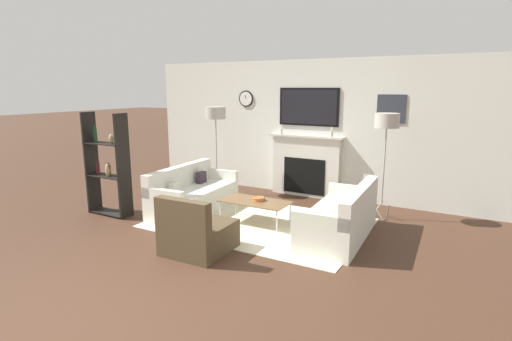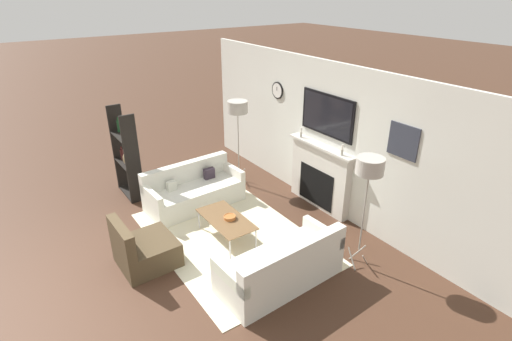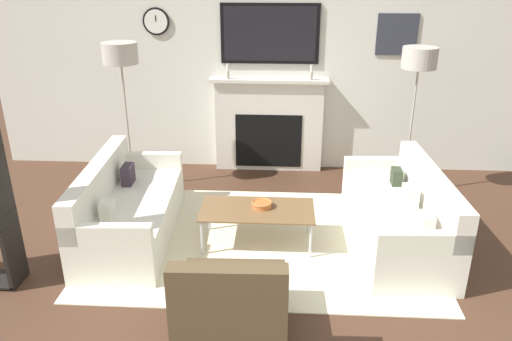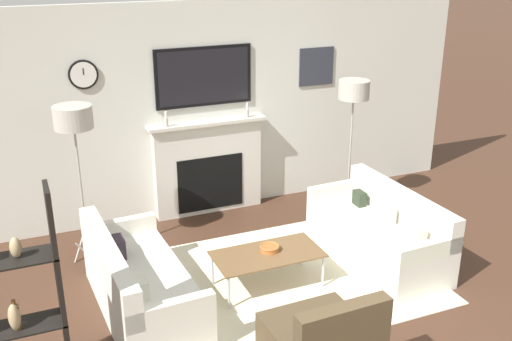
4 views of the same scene
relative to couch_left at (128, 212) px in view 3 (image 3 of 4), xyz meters
The scene contains 9 objects.
fireplace_wall 2.63m from the couch_left, 56.32° to the left, with size 7.32×0.28×2.70m.
area_rug 1.38m from the couch_left, ahead, with size 3.32×2.27×0.01m.
couch_left is the anchor object (origin of this frame).
couch_right 2.71m from the couch_left, ahead, with size 0.85×1.81×0.79m.
armchair 1.87m from the couch_left, 49.86° to the right, with size 0.81×0.84×0.80m.
coffee_table 1.32m from the couch_left, ahead, with size 1.11×0.56×0.38m.
decorative_bowl 1.36m from the couch_left, ahead, with size 0.20×0.20×0.06m.
floor_lamp_left 1.84m from the couch_left, 104.44° to the left, with size 0.40×0.40×1.79m.
floor_lamp_right 3.52m from the couch_left, 21.87° to the left, with size 0.38×0.38×1.76m.
Camera 3 is at (0.19, -1.86, 2.59)m, focal length 35.00 mm.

